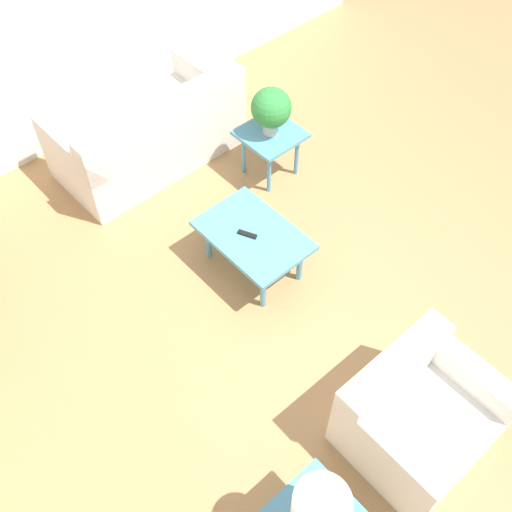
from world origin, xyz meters
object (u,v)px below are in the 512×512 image
at_px(coffee_table, 253,238).
at_px(table_lamp, 321,508).
at_px(armchair, 417,416).
at_px(sofa, 150,134).
at_px(potted_plant, 271,109).
at_px(side_table_plant, 270,139).

xyz_separation_m(coffee_table, table_lamp, (-1.90, 1.21, 0.41)).
distance_m(armchair, table_lamp, 1.15).
relative_size(sofa, armchair, 1.87).
relative_size(coffee_table, potted_plant, 1.95).
bearing_deg(coffee_table, sofa, -5.67).
height_order(sofa, table_lamp, table_lamp).
distance_m(armchair, coffee_table, 1.86).
bearing_deg(armchair, side_table_plant, 68.25).
distance_m(coffee_table, table_lamp, 2.29).
bearing_deg(potted_plant, side_table_plant, -90.00).
height_order(side_table_plant, potted_plant, potted_plant).
relative_size(side_table_plant, table_lamp, 1.27).
height_order(sofa, armchair, sofa).
height_order(side_table_plant, table_lamp, table_lamp).
bearing_deg(side_table_plant, potted_plant, 90.00).
bearing_deg(table_lamp, armchair, -87.07).
bearing_deg(table_lamp, sofa, -21.10).
bearing_deg(potted_plant, table_lamp, 141.58).
relative_size(armchair, side_table_plant, 1.78).
distance_m(coffee_table, potted_plant, 1.25).
xyz_separation_m(side_table_plant, potted_plant, (0.00, 0.00, 0.34)).
relative_size(sofa, side_table_plant, 3.34).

